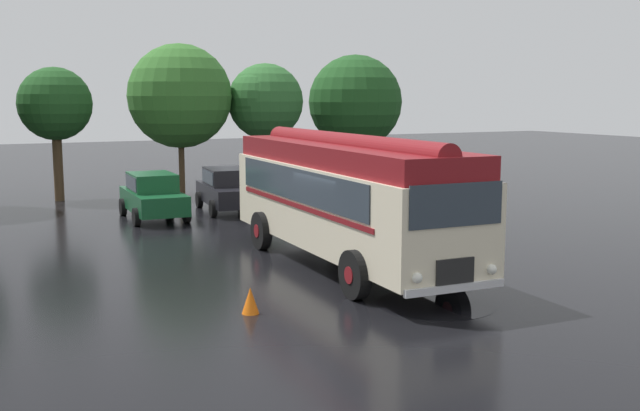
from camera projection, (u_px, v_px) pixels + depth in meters
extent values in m
plane|color=black|center=(353.00, 272.00, 19.01)|extent=(120.00, 120.00, 0.00)
cube|color=beige|center=(345.00, 205.00, 19.56)|extent=(2.84, 10.08, 2.10)
cube|color=maroon|center=(346.00, 155.00, 19.37)|extent=(2.63, 9.87, 0.56)
cylinder|color=maroon|center=(346.00, 145.00, 19.33)|extent=(0.92, 9.51, 0.60)
cube|color=#2D3842|center=(382.00, 180.00, 20.26)|extent=(0.31, 8.00, 0.84)
cube|color=#2D3842|center=(296.00, 185.00, 19.23)|extent=(0.31, 8.00, 0.84)
cube|color=maroon|center=(384.00, 201.00, 20.25)|extent=(0.31, 8.20, 0.12)
cube|color=maroon|center=(298.00, 206.00, 19.22)|extent=(0.31, 8.20, 0.12)
cube|color=#2D3842|center=(457.00, 205.00, 14.94)|extent=(2.20, 0.11, 0.88)
cube|color=black|center=(455.00, 272.00, 15.14)|extent=(0.90, 0.09, 0.56)
cube|color=silver|center=(455.00, 288.00, 15.16)|extent=(2.38, 0.18, 0.16)
sphere|color=white|center=(492.00, 269.00, 15.50)|extent=(0.22, 0.22, 0.22)
sphere|color=white|center=(417.00, 278.00, 14.76)|extent=(0.22, 0.22, 0.22)
cylinder|color=black|center=(454.00, 264.00, 17.45)|extent=(0.32, 1.11, 1.10)
cylinder|color=maroon|center=(454.00, 264.00, 17.45)|extent=(0.33, 0.40, 0.39)
cylinder|color=black|center=(355.00, 275.00, 16.39)|extent=(0.32, 1.11, 1.10)
cylinder|color=maroon|center=(355.00, 275.00, 16.39)|extent=(0.33, 0.40, 0.39)
cylinder|color=black|center=(341.00, 224.00, 22.86)|extent=(0.32, 1.11, 1.10)
cylinder|color=maroon|center=(341.00, 224.00, 22.86)|extent=(0.33, 0.40, 0.39)
cylinder|color=black|center=(261.00, 231.00, 21.79)|extent=(0.32, 1.11, 1.10)
cylinder|color=maroon|center=(261.00, 231.00, 21.79)|extent=(0.33, 0.40, 0.39)
cube|color=#144C28|center=(153.00, 201.00, 27.20)|extent=(1.83, 4.25, 0.70)
cube|color=#144C28|center=(152.00, 182.00, 27.24)|extent=(1.56, 2.23, 0.64)
cube|color=#2D3842|center=(173.00, 181.00, 27.55)|extent=(0.08, 1.93, 0.50)
cube|color=#2D3842|center=(131.00, 183.00, 26.93)|extent=(0.08, 1.93, 0.50)
cylinder|color=black|center=(187.00, 214.00, 26.44)|extent=(0.22, 0.65, 0.64)
cylinder|color=black|center=(136.00, 217.00, 25.72)|extent=(0.22, 0.65, 0.64)
cylinder|color=black|center=(169.00, 204.00, 28.78)|extent=(0.22, 0.65, 0.64)
cylinder|color=black|center=(123.00, 207.00, 28.06)|extent=(0.22, 0.65, 0.64)
cube|color=black|center=(228.00, 194.00, 29.09)|extent=(2.13, 4.35, 0.70)
cube|color=black|center=(227.00, 176.00, 29.13)|extent=(1.72, 2.33, 0.64)
cube|color=#2D3842|center=(246.00, 176.00, 29.39)|extent=(0.23, 1.92, 0.50)
cube|color=#2D3842|center=(208.00, 177.00, 28.87)|extent=(0.23, 1.92, 0.50)
cylinder|color=black|center=(259.00, 206.00, 28.23)|extent=(0.27, 0.66, 0.64)
cylinder|color=black|center=(213.00, 209.00, 27.63)|extent=(0.27, 0.66, 0.64)
cylinder|color=black|center=(242.00, 198.00, 30.65)|extent=(0.27, 0.66, 0.64)
cylinder|color=black|center=(199.00, 200.00, 30.05)|extent=(0.27, 0.66, 0.64)
cylinder|color=#4C3823|center=(58.00, 166.00, 31.85)|extent=(0.40, 0.40, 2.97)
sphere|color=#1E4C1E|center=(55.00, 104.00, 31.47)|extent=(3.08, 3.08, 3.08)
sphere|color=#1E4C1E|center=(46.00, 108.00, 31.00)|extent=(1.82, 1.82, 1.82)
cylinder|color=#4C3823|center=(182.00, 165.00, 33.81)|extent=(0.26, 0.26, 2.71)
sphere|color=#336B28|center=(180.00, 96.00, 33.36)|extent=(4.64, 4.64, 4.64)
sphere|color=#336B28|center=(191.00, 95.00, 33.52)|extent=(3.35, 3.35, 3.35)
cylinder|color=#4C3823|center=(266.00, 161.00, 35.10)|extent=(0.26, 0.26, 2.89)
sphere|color=#2D662D|center=(266.00, 101.00, 34.71)|extent=(3.51, 3.51, 3.51)
sphere|color=#2D662D|center=(259.00, 98.00, 34.30)|extent=(2.67, 2.67, 2.67)
cylinder|color=#4C3823|center=(355.00, 161.00, 37.38)|extent=(0.32, 0.32, 2.43)
sphere|color=#1E4C1E|center=(355.00, 102.00, 36.95)|extent=(4.62, 4.62, 4.62)
sphere|color=#1E4C1E|center=(351.00, 95.00, 37.21)|extent=(3.67, 3.67, 3.67)
cone|color=orange|center=(250.00, 300.00, 15.33)|extent=(0.36, 0.36, 0.55)
cylinder|color=black|center=(436.00, 303.00, 16.09)|extent=(2.56, 2.56, 0.01)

